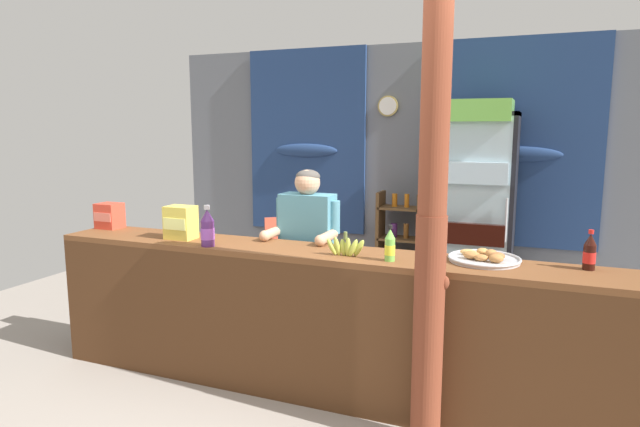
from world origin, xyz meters
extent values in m
plane|color=gray|center=(0.00, 1.25, 0.00)|extent=(8.12, 8.12, 0.00)
cube|color=slate|center=(0.00, 3.18, 1.35)|extent=(5.41, 0.12, 2.69)
cube|color=navy|center=(-1.10, 3.09, 1.64)|extent=(1.43, 0.04, 2.10)
ellipsoid|color=navy|center=(-1.10, 3.07, 1.54)|extent=(0.79, 0.10, 0.16)
cube|color=navy|center=(1.20, 3.09, 1.64)|extent=(1.64, 0.04, 2.10)
ellipsoid|color=navy|center=(1.20, 3.07, 1.54)|extent=(0.90, 0.10, 0.16)
cylinder|color=tan|center=(-0.13, 3.10, 2.03)|extent=(0.22, 0.03, 0.22)
cylinder|color=white|center=(-0.13, 3.09, 2.03)|extent=(0.19, 0.01, 0.19)
cube|color=beige|center=(-0.95, 3.10, 1.79)|extent=(0.24, 0.02, 0.18)
cube|color=brown|center=(0.10, 0.50, 0.98)|extent=(3.98, 0.48, 0.04)
cube|color=#4E2E18|center=(0.10, 0.28, 0.48)|extent=(3.98, 0.04, 0.96)
cube|color=#4E2E18|center=(-1.85, 0.50, 0.48)|extent=(0.08, 0.43, 0.96)
cylinder|color=brown|center=(0.92, 0.14, 0.67)|extent=(0.17, 0.17, 1.34)
cylinder|color=brown|center=(0.92, 0.14, 2.01)|extent=(0.16, 0.16, 1.34)
ellipsoid|color=brown|center=(1.00, 0.14, 0.97)|extent=(0.06, 0.05, 0.08)
cube|color=black|center=(0.88, 2.99, 0.97)|extent=(0.74, 0.04, 1.95)
cube|color=black|center=(0.53, 2.70, 0.97)|extent=(0.04, 0.63, 1.95)
cube|color=black|center=(1.23, 2.70, 0.97)|extent=(0.04, 0.63, 1.95)
cube|color=black|center=(0.88, 2.70, 1.93)|extent=(0.74, 0.63, 0.04)
cube|color=black|center=(0.88, 2.70, 0.04)|extent=(0.74, 0.63, 0.08)
cube|color=silver|center=(0.88, 2.39, 1.02)|extent=(0.68, 0.02, 1.79)
cylinder|color=#B7B7BC|center=(1.19, 2.36, 0.97)|extent=(0.02, 0.02, 0.40)
cube|color=silver|center=(0.88, 2.70, 0.72)|extent=(0.66, 0.55, 0.02)
cube|color=black|center=(0.88, 2.57, 0.83)|extent=(0.62, 0.51, 0.20)
cube|color=silver|center=(0.88, 2.70, 1.28)|extent=(0.66, 0.55, 0.02)
cube|color=silver|center=(0.88, 2.57, 1.39)|extent=(0.62, 0.51, 0.20)
cube|color=silver|center=(0.88, 2.70, 1.85)|extent=(0.66, 0.55, 0.02)
cube|color=#75C64C|center=(0.88, 2.57, 1.96)|extent=(0.62, 0.51, 0.20)
cube|color=brown|center=(-0.13, 2.90, 0.56)|extent=(0.04, 0.28, 1.12)
cube|color=brown|center=(0.31, 2.90, 0.56)|extent=(0.04, 0.28, 1.12)
cube|color=brown|center=(0.09, 2.90, 0.95)|extent=(0.44, 0.28, 0.02)
cylinder|color=orange|center=(0.02, 2.90, 1.03)|extent=(0.06, 0.06, 0.14)
cylinder|color=orange|center=(0.15, 2.90, 1.03)|extent=(0.05, 0.05, 0.14)
cube|color=brown|center=(0.09, 2.90, 0.62)|extent=(0.44, 0.28, 0.02)
cylinder|color=#56286B|center=(0.02, 2.90, 0.70)|extent=(0.07, 0.07, 0.15)
cylinder|color=brown|center=(0.15, 2.90, 0.71)|extent=(0.06, 0.06, 0.16)
cube|color=brown|center=(0.09, 2.90, 0.28)|extent=(0.44, 0.28, 0.02)
cylinder|color=black|center=(0.02, 2.90, 0.37)|extent=(0.05, 0.05, 0.15)
cylinder|color=#75C64C|center=(0.15, 2.90, 0.37)|extent=(0.06, 0.06, 0.16)
cube|color=#E5563D|center=(-0.93, 2.24, 0.44)|extent=(0.62, 0.62, 0.04)
cube|color=#E5563D|center=(-1.06, 2.39, 0.66)|extent=(0.35, 0.29, 0.40)
cylinder|color=#E5563D|center=(-0.96, 1.97, 0.22)|extent=(0.04, 0.04, 0.44)
cylinder|color=#E5563D|center=(-0.66, 2.20, 0.22)|extent=(0.04, 0.04, 0.44)
cylinder|color=#E5563D|center=(-1.20, 2.27, 0.22)|extent=(0.04, 0.04, 0.44)
cylinder|color=#E5563D|center=(-0.90, 2.50, 0.22)|extent=(0.04, 0.04, 0.44)
cube|color=#E5563D|center=(-1.09, 2.11, 0.56)|extent=(0.28, 0.33, 0.03)
cube|color=#E5563D|center=(-0.78, 2.36, 0.56)|extent=(0.28, 0.33, 0.03)
cylinder|color=#28282D|center=(-0.23, 0.90, 0.40)|extent=(0.11, 0.11, 0.79)
cylinder|color=#28282D|center=(-0.06, 0.90, 0.40)|extent=(0.11, 0.11, 0.79)
cube|color=teal|center=(-0.14, 0.90, 1.05)|extent=(0.40, 0.20, 0.53)
sphere|color=tan|center=(-0.14, 0.90, 1.40)|extent=(0.19, 0.19, 0.19)
ellipsoid|color=#4C4742|center=(-0.14, 0.91, 1.45)|extent=(0.18, 0.18, 0.10)
cylinder|color=teal|center=(-0.36, 0.90, 1.16)|extent=(0.08, 0.08, 0.24)
cylinder|color=tan|center=(-0.36, 0.75, 1.04)|extent=(0.07, 0.26, 0.07)
sphere|color=tan|center=(-0.36, 0.62, 1.04)|extent=(0.08, 0.08, 0.08)
cylinder|color=teal|center=(0.07, 0.90, 1.16)|extent=(0.08, 0.08, 0.24)
cylinder|color=tan|center=(0.07, 0.75, 1.04)|extent=(0.07, 0.26, 0.07)
sphere|color=tan|center=(0.07, 0.62, 1.04)|extent=(0.08, 0.08, 0.08)
cylinder|color=#56286B|center=(-0.65, 0.34, 1.08)|extent=(0.09, 0.09, 0.18)
cone|color=#56286B|center=(-0.65, 0.34, 1.21)|extent=(0.09, 0.09, 0.08)
cylinder|color=silver|center=(-0.65, 0.34, 1.27)|extent=(0.04, 0.04, 0.03)
cylinder|color=purple|center=(-0.65, 0.34, 1.08)|extent=(0.09, 0.09, 0.08)
cylinder|color=#75C64C|center=(0.62, 0.40, 1.07)|extent=(0.06, 0.06, 0.14)
cone|color=#75C64C|center=(0.62, 0.40, 1.17)|extent=(0.06, 0.06, 0.06)
cylinder|color=black|center=(0.62, 0.40, 1.21)|extent=(0.03, 0.03, 0.02)
cylinder|color=yellow|center=(0.62, 0.40, 1.07)|extent=(0.06, 0.06, 0.06)
cylinder|color=black|center=(1.74, 0.62, 1.07)|extent=(0.07, 0.07, 0.15)
cone|color=black|center=(1.74, 0.62, 1.17)|extent=(0.07, 0.07, 0.07)
cylinder|color=red|center=(1.74, 0.62, 1.22)|extent=(0.03, 0.03, 0.02)
cylinder|color=red|center=(1.74, 0.62, 1.07)|extent=(0.07, 0.07, 0.07)
cube|color=#E5422D|center=(-1.77, 0.62, 1.10)|extent=(0.19, 0.16, 0.20)
cube|color=#FF826D|center=(-1.77, 0.54, 1.10)|extent=(0.17, 0.00, 0.07)
cube|color=#EAD14C|center=(-0.97, 0.48, 1.12)|extent=(0.21, 0.15, 0.24)
cube|color=#FFFF8C|center=(-0.97, 0.40, 1.12)|extent=(0.19, 0.00, 0.08)
cylinder|color=#BCBCC1|center=(1.16, 0.60, 1.00)|extent=(0.42, 0.42, 0.02)
torus|color=#BCBCC1|center=(1.16, 0.60, 1.02)|extent=(0.44, 0.44, 0.02)
ellipsoid|color=#A36638|center=(1.24, 0.61, 1.03)|extent=(0.09, 0.08, 0.05)
ellipsoid|color=#B2753D|center=(1.20, 0.65, 1.04)|extent=(0.07, 0.09, 0.05)
ellipsoid|color=#C68947|center=(1.14, 0.73, 1.03)|extent=(0.07, 0.08, 0.04)
ellipsoid|color=tan|center=(1.06, 0.67, 1.03)|extent=(0.11, 0.06, 0.04)
ellipsoid|color=#B2753D|center=(1.09, 0.57, 1.04)|extent=(0.10, 0.08, 0.05)
ellipsoid|color=#B2753D|center=(1.15, 0.54, 1.03)|extent=(0.08, 0.07, 0.04)
ellipsoid|color=#B2753D|center=(1.24, 0.53, 1.04)|extent=(0.09, 0.07, 0.05)
ellipsoid|color=#B7C647|center=(0.24, 0.41, 1.05)|extent=(0.09, 0.03, 0.12)
ellipsoid|color=#B7C647|center=(0.27, 0.42, 1.05)|extent=(0.06, 0.04, 0.13)
ellipsoid|color=#B7C647|center=(0.31, 0.43, 1.05)|extent=(0.05, 0.04, 0.12)
ellipsoid|color=#B7C647|center=(0.34, 0.42, 1.05)|extent=(0.04, 0.04, 0.13)
ellipsoid|color=#B7C647|center=(0.38, 0.42, 1.05)|extent=(0.08, 0.05, 0.13)
ellipsoid|color=#B7C647|center=(0.42, 0.43, 1.05)|extent=(0.09, 0.03, 0.13)
cylinder|color=olive|center=(0.33, 0.43, 1.13)|extent=(0.02, 0.02, 0.05)
camera|label=1|loc=(1.45, -2.78, 1.81)|focal=30.60mm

